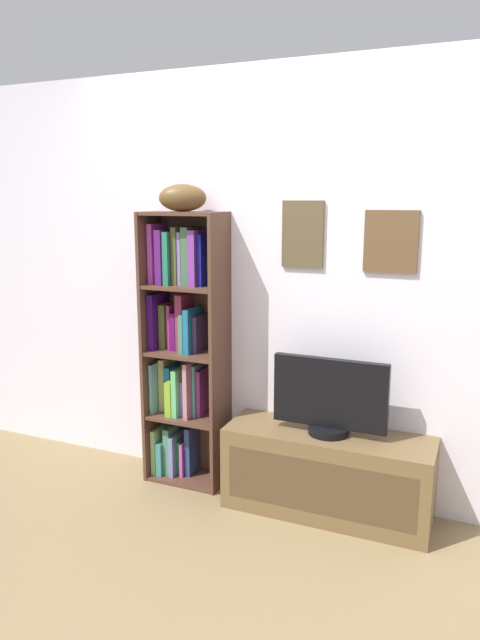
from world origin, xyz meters
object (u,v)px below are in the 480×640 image
tv_stand (327,473)px  bookshelf (183,347)px  football (183,198)px  television (330,398)px

tv_stand → bookshelf: bearing=174.9°
football → television: 1.37m
bookshelf → television: bearing=-5.0°
television → bookshelf: bearing=175.0°
football → tv_stand: (0.89, -0.05, -1.47)m
tv_stand → television: bearing=90.0°
tv_stand → football: bearing=176.6°
television → football: bearing=176.7°
bookshelf → tv_stand: bookshelf is taller
bookshelf → tv_stand: bearing=-5.1°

